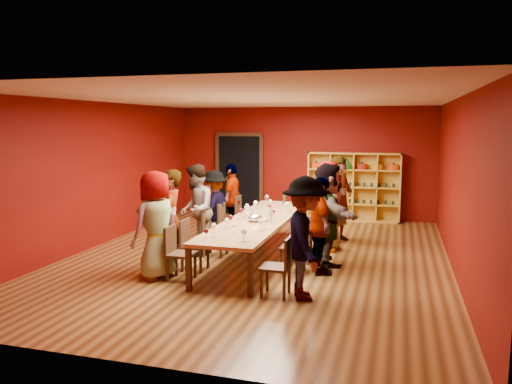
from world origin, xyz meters
TOP-DOWN VIEW (x-y plane):
  - room_shell at (0.00, 0.00)m, footprint 7.10×9.10m
  - tasting_table at (0.00, 0.00)m, footprint 1.10×4.50m
  - doorway at (-1.80, 4.43)m, footprint 1.40×0.17m
  - shelving_unit at (1.40, 4.32)m, footprint 2.40×0.40m
  - chair_person_left_0 at (-0.91, -1.70)m, footprint 0.42×0.42m
  - person_left_0 at (-1.27, -1.70)m, footprint 0.78×0.99m
  - chair_person_left_1 at (-0.91, -1.12)m, footprint 0.42×0.42m
  - person_left_1 at (-1.29, -1.12)m, footprint 0.66×0.76m
  - chair_person_left_2 at (-0.91, -0.12)m, footprint 0.42×0.42m
  - person_left_2 at (-1.23, -0.12)m, footprint 0.71×0.96m
  - chair_person_left_3 at (-0.91, 0.74)m, footprint 0.42×0.42m
  - person_left_3 at (-1.18, 0.74)m, footprint 0.50×1.05m
  - chair_person_left_4 at (-0.91, 1.88)m, footprint 0.42×0.42m
  - person_left_4 at (-1.18, 1.88)m, footprint 0.46×0.97m
  - chair_person_right_0 at (0.91, -2.00)m, footprint 0.42×0.42m
  - person_right_0 at (1.27, -2.00)m, footprint 0.83×1.25m
  - chair_person_right_1 at (0.91, -0.74)m, footprint 0.42×0.42m
  - person_right_1 at (1.29, -0.74)m, footprint 0.80×1.07m
  - chair_person_right_2 at (0.91, -0.08)m, footprint 0.42×0.42m
  - person_right_2 at (1.32, -0.08)m, footprint 1.17×1.77m
  - chair_person_right_3 at (0.91, 0.95)m, footprint 0.42×0.42m
  - person_right_3 at (1.17, 0.95)m, footprint 0.61×0.95m
  - chair_person_right_4 at (0.91, 1.79)m, footprint 0.42×0.42m
  - person_right_4 at (1.35, 1.79)m, footprint 0.68×0.80m
  - wine_glass_0 at (-0.29, 0.93)m, footprint 0.08×0.08m
  - wine_glass_1 at (0.28, 0.04)m, footprint 0.07×0.07m
  - wine_glass_2 at (-0.03, -1.37)m, footprint 0.07×0.07m
  - wine_glass_3 at (-0.29, 1.60)m, footprint 0.08×0.08m
  - wine_glass_4 at (-0.28, 0.18)m, footprint 0.08×0.08m
  - wine_glass_5 at (0.36, 1.70)m, footprint 0.08×0.08m
  - wine_glass_6 at (-0.10, 1.27)m, footprint 0.08×0.08m
  - wine_glass_7 at (-0.29, 0.80)m, footprint 0.09×0.09m
  - wine_glass_8 at (0.30, -0.17)m, footprint 0.07×0.07m
  - wine_glass_9 at (0.28, 1.85)m, footprint 0.09×0.09m
  - wine_glass_10 at (-0.32, -0.09)m, footprint 0.08×0.08m
  - wine_glass_11 at (0.28, -1.83)m, footprint 0.08×0.08m
  - wine_glass_12 at (0.38, 0.91)m, footprint 0.08×0.08m
  - wine_glass_13 at (-0.27, -0.85)m, footprint 0.09×0.09m
  - wine_glass_14 at (0.38, -0.88)m, footprint 0.08×0.08m
  - wine_glass_15 at (0.35, 0.84)m, footprint 0.08×0.08m
  - wine_glass_16 at (-0.31, 1.80)m, footprint 0.08×0.08m
  - wine_glass_17 at (0.10, 0.43)m, footprint 0.09×0.09m
  - wine_glass_18 at (-0.07, -0.45)m, footprint 0.08×0.08m
  - wine_glass_19 at (-0.30, -1.91)m, footprint 0.07×0.07m
  - wine_glass_20 at (-0.29, -1.63)m, footprint 0.09×0.09m
  - wine_glass_21 at (-0.28, -1.01)m, footprint 0.08×0.08m
  - wine_glass_22 at (0.32, -0.98)m, footprint 0.08×0.08m
  - wine_glass_23 at (0.29, -1.80)m, footprint 0.07×0.07m
  - spittoon_bowl at (-0.01, -0.26)m, footprint 0.29×0.29m
  - carafe_a at (-0.22, -0.01)m, footprint 0.12×0.12m
  - carafe_b at (0.27, -0.26)m, footprint 0.12×0.12m
  - wine_bottle at (0.11, 1.75)m, footprint 0.10×0.10m

SIDE VIEW (x-z plane):
  - chair_person_left_0 at x=-0.91m, z-range 0.05..0.94m
  - chair_person_left_1 at x=-0.91m, z-range 0.05..0.94m
  - chair_person_left_2 at x=-0.91m, z-range 0.05..0.94m
  - chair_person_left_3 at x=-0.91m, z-range 0.05..0.94m
  - chair_person_left_4 at x=-0.91m, z-range 0.05..0.94m
  - chair_person_right_0 at x=0.91m, z-range 0.05..0.94m
  - chair_person_right_1 at x=0.91m, z-range 0.05..0.94m
  - chair_person_right_2 at x=0.91m, z-range 0.05..0.94m
  - chair_person_right_3 at x=0.91m, z-range 0.05..0.94m
  - chair_person_right_4 at x=0.91m, z-range 0.05..0.94m
  - tasting_table at x=0.00m, z-range 0.32..1.07m
  - person_left_3 at x=-1.18m, z-range 0.00..1.58m
  - person_left_4 at x=-1.18m, z-range 0.00..1.63m
  - spittoon_bowl at x=-0.01m, z-range 0.74..0.90m
  - person_right_1 at x=1.29m, z-range 0.00..1.66m
  - wine_bottle at x=0.11m, z-range 0.71..1.02m
  - carafe_b at x=0.27m, z-range 0.74..1.01m
  - carafe_a at x=-0.22m, z-range 0.74..1.01m
  - person_left_1 at x=-1.29m, z-range 0.00..1.75m
  - wine_glass_2 at x=-0.03m, z-range 0.79..0.97m
  - wine_glass_23 at x=0.29m, z-range 0.79..0.97m
  - wine_glass_8 at x=0.30m, z-range 0.79..0.97m
  - wine_glass_19 at x=-0.30m, z-range 0.79..0.97m
  - person_left_2 at x=-1.23m, z-range 0.00..1.77m
  - wine_glass_1 at x=0.28m, z-range 0.79..0.98m
  - wine_glass_12 at x=0.38m, z-range 0.79..0.98m
  - wine_glass_21 at x=-0.28m, z-range 0.79..0.98m
  - wine_glass_6 at x=-0.10m, z-range 0.79..0.98m
  - wine_glass_4 at x=-0.28m, z-range 0.79..0.98m
  - wine_glass_18 at x=-0.07m, z-range 0.79..0.98m
  - wine_glass_22 at x=0.32m, z-range 0.79..0.98m
  - wine_glass_0 at x=-0.29m, z-range 0.79..0.99m
  - wine_glass_3 at x=-0.29m, z-range 0.79..0.99m
  - wine_glass_14 at x=0.38m, z-range 0.79..0.99m
  - person_left_0 at x=-1.27m, z-range 0.00..1.79m
  - wine_glass_5 at x=0.36m, z-range 0.80..1.00m
  - wine_glass_16 at x=-0.31m, z-range 0.80..1.00m
  - wine_glass_11 at x=0.28m, z-range 0.80..1.00m
  - person_right_0 at x=1.27m, z-range 0.00..1.80m
  - person_right_3 at x=1.17m, z-range 0.00..1.80m
  - wine_glass_10 at x=-0.32m, z-range 0.80..1.01m
  - wine_glass_15 at x=0.35m, z-range 0.80..1.01m
  - wine_glass_20 at x=-0.29m, z-range 0.80..1.01m
  - wine_glass_17 at x=0.10m, z-range 0.80..1.01m
  - wine_glass_13 at x=-0.27m, z-range 0.80..1.02m
  - wine_glass_9 at x=0.28m, z-range 0.80..1.02m
  - wine_glass_7 at x=-0.29m, z-range 0.80..1.02m
  - person_right_2 at x=1.32m, z-range 0.00..1.85m
  - person_right_4 at x=1.35m, z-range 0.00..1.86m
  - shelving_unit at x=1.40m, z-range 0.08..1.88m
  - doorway at x=-1.80m, z-range -0.03..2.27m
  - room_shell at x=0.00m, z-range -0.02..3.02m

